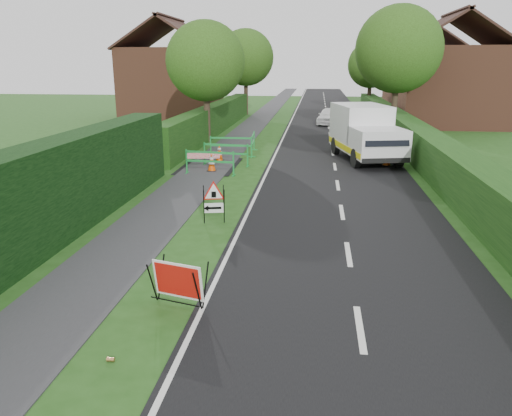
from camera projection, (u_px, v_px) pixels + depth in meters
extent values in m
plane|color=#204A15|center=(238.00, 266.00, 11.23)|extent=(120.00, 120.00, 0.00)
cube|color=black|center=(327.00, 114.00, 44.30)|extent=(6.00, 90.00, 0.02)
cube|color=#2D2D30|center=(265.00, 113.00, 44.93)|extent=(2.00, 90.00, 0.02)
cube|color=black|center=(30.00, 256.00, 11.81)|extent=(1.10, 18.00, 2.50)
cube|color=#14380F|center=(215.00, 132.00, 32.77)|extent=(1.00, 24.00, 1.80)
cube|color=#14380F|center=(410.00, 151.00, 25.73)|extent=(1.20, 50.00, 1.50)
cube|color=brown|center=(173.00, 84.00, 40.20)|extent=(7.00, 7.00, 5.50)
cube|color=#331E19|center=(149.00, 34.00, 39.33)|extent=(4.00, 7.40, 2.58)
cube|color=#331E19|center=(192.00, 34.00, 38.92)|extent=(4.00, 7.40, 2.58)
cube|color=#331E19|center=(170.00, 19.00, 38.82)|extent=(0.25, 7.40, 0.18)
cube|color=brown|center=(449.00, 87.00, 35.88)|extent=(7.00, 7.00, 5.50)
cube|color=#331E19|center=(429.00, 30.00, 35.00)|extent=(4.00, 7.40, 2.58)
cube|color=#331E19|center=(481.00, 30.00, 34.60)|extent=(4.00, 7.40, 2.58)
cube|color=#331E19|center=(456.00, 13.00, 34.49)|extent=(0.25, 7.40, 0.18)
cube|color=brown|center=(424.00, 80.00, 49.10)|extent=(7.00, 7.00, 5.50)
cube|color=#331E19|center=(409.00, 39.00, 48.23)|extent=(4.00, 7.40, 2.58)
cube|color=#331E19|center=(446.00, 39.00, 47.83)|extent=(4.00, 7.40, 2.58)
cube|color=#331E19|center=(429.00, 27.00, 47.72)|extent=(0.25, 7.40, 0.18)
cylinder|color=#2D2116|center=(207.00, 119.00, 28.55)|extent=(0.36, 0.36, 2.62)
sphere|color=#244111|center=(206.00, 61.00, 27.66)|extent=(4.40, 4.40, 4.40)
cylinder|color=#2D2116|center=(394.00, 111.00, 31.04)|extent=(0.36, 0.36, 2.97)
sphere|color=#244111|center=(399.00, 49.00, 30.01)|extent=(5.20, 5.20, 5.20)
cylinder|color=#2D2116|center=(246.00, 98.00, 43.77)|extent=(0.36, 0.36, 2.80)
sphere|color=#244111|center=(246.00, 57.00, 42.81)|extent=(4.80, 4.80, 4.80)
cylinder|color=#2D2116|center=(369.00, 98.00, 46.36)|extent=(0.36, 0.36, 2.45)
sphere|color=#244111|center=(371.00, 65.00, 45.52)|extent=(4.20, 4.20, 4.20)
cylinder|color=black|center=(152.00, 283.00, 9.36)|extent=(0.11, 0.29, 0.84)
cylinder|color=black|center=(161.00, 276.00, 9.63)|extent=(0.11, 0.29, 0.84)
cylinder|color=black|center=(197.00, 291.00, 9.00)|extent=(0.11, 0.29, 0.84)
cylinder|color=black|center=(206.00, 285.00, 9.27)|extent=(0.11, 0.29, 0.84)
cylinder|color=black|center=(175.00, 302.00, 9.24)|extent=(0.99, 0.30, 0.02)
cube|color=white|center=(178.00, 280.00, 9.28)|extent=(1.02, 0.40, 0.73)
cube|color=#B8130C|center=(178.00, 281.00, 9.27)|extent=(0.92, 0.35, 0.63)
cylinder|color=black|center=(204.00, 207.00, 13.90)|extent=(0.10, 0.32, 1.05)
cylinder|color=black|center=(204.00, 204.00, 14.15)|extent=(0.10, 0.32, 1.05)
cylinder|color=black|center=(224.00, 206.00, 13.95)|extent=(0.10, 0.32, 1.05)
cylinder|color=black|center=(224.00, 204.00, 14.20)|extent=(0.10, 0.32, 1.05)
cube|color=white|center=(214.00, 208.00, 14.05)|extent=(0.57, 0.15, 0.28)
cube|color=black|center=(214.00, 208.00, 14.04)|extent=(0.41, 0.10, 0.07)
cone|color=black|center=(206.00, 208.00, 14.02)|extent=(0.17, 0.19, 0.17)
cube|color=black|center=(214.00, 195.00, 13.92)|extent=(0.13, 0.04, 0.17)
cube|color=silver|center=(360.00, 126.00, 23.89)|extent=(2.84, 3.81, 2.05)
cube|color=silver|center=(378.00, 143.00, 21.53)|extent=(2.56, 2.63, 1.25)
cube|color=black|center=(387.00, 139.00, 20.43)|extent=(1.88, 0.65, 0.58)
cube|color=yellow|center=(343.00, 147.00, 23.07)|extent=(1.20, 5.13, 0.25)
cube|color=yellow|center=(388.00, 146.00, 23.28)|extent=(1.20, 5.13, 0.25)
cube|color=black|center=(386.00, 160.00, 20.68)|extent=(2.06, 0.59, 0.21)
cylinder|color=black|center=(356.00, 158.00, 21.56)|extent=(0.44, 0.89, 0.85)
cylinder|color=black|center=(398.00, 158.00, 21.75)|extent=(0.44, 0.89, 0.85)
cylinder|color=black|center=(336.00, 146.00, 24.83)|extent=(0.44, 0.89, 0.85)
cylinder|color=black|center=(373.00, 145.00, 25.02)|extent=(0.44, 0.89, 0.85)
cube|color=black|center=(387.00, 165.00, 22.16)|extent=(0.38, 0.38, 0.04)
cone|color=#ED4C07|center=(387.00, 157.00, 22.05)|extent=(0.32, 0.32, 0.75)
cylinder|color=white|center=(387.00, 157.00, 22.06)|extent=(0.25, 0.25, 0.14)
cylinder|color=white|center=(387.00, 153.00, 22.01)|extent=(0.17, 0.17, 0.10)
cube|color=black|center=(396.00, 160.00, 23.37)|extent=(0.38, 0.38, 0.04)
cone|color=#ED4C07|center=(397.00, 152.00, 23.26)|extent=(0.32, 0.32, 0.75)
cylinder|color=white|center=(397.00, 152.00, 23.27)|extent=(0.25, 0.25, 0.14)
cylinder|color=white|center=(397.00, 148.00, 23.22)|extent=(0.17, 0.17, 0.10)
cube|color=black|center=(391.00, 154.00, 25.02)|extent=(0.38, 0.38, 0.04)
cone|color=#ED4C07|center=(392.00, 146.00, 24.91)|extent=(0.32, 0.32, 0.75)
cylinder|color=white|center=(392.00, 147.00, 24.92)|extent=(0.25, 0.25, 0.14)
cylinder|color=white|center=(392.00, 143.00, 24.86)|extent=(0.17, 0.17, 0.10)
cube|color=black|center=(212.00, 171.00, 21.06)|extent=(0.38, 0.38, 0.04)
cone|color=#ED4C07|center=(212.00, 161.00, 20.94)|extent=(0.32, 0.32, 0.75)
cylinder|color=white|center=(212.00, 162.00, 20.95)|extent=(0.25, 0.25, 0.14)
cylinder|color=white|center=(211.00, 158.00, 20.90)|extent=(0.17, 0.17, 0.10)
cube|color=black|center=(220.00, 161.00, 23.22)|extent=(0.38, 0.38, 0.04)
cone|color=#ED4C07|center=(219.00, 152.00, 23.11)|extent=(0.32, 0.32, 0.75)
cylinder|color=white|center=(219.00, 153.00, 23.12)|extent=(0.25, 0.25, 0.14)
cylinder|color=white|center=(219.00, 149.00, 23.07)|extent=(0.17, 0.17, 0.10)
cube|color=#188834|center=(187.00, 162.00, 20.49)|extent=(0.06, 0.06, 1.00)
cube|color=#188834|center=(233.00, 164.00, 20.05)|extent=(0.06, 0.06, 1.00)
cube|color=#188834|center=(210.00, 152.00, 20.15)|extent=(1.99, 0.27, 0.08)
cube|color=#188834|center=(210.00, 161.00, 20.26)|extent=(1.99, 0.27, 0.08)
cube|color=#188834|center=(187.00, 173.00, 20.62)|extent=(0.10, 0.35, 0.04)
cube|color=#188834|center=(234.00, 175.00, 20.19)|extent=(0.10, 0.35, 0.04)
cube|color=#188834|center=(205.00, 153.00, 22.32)|extent=(0.06, 0.06, 1.00)
cube|color=#188834|center=(248.00, 155.00, 21.85)|extent=(0.06, 0.06, 1.00)
cube|color=#188834|center=(226.00, 145.00, 21.96)|extent=(1.99, 0.31, 0.08)
cube|color=#188834|center=(226.00, 153.00, 22.07)|extent=(1.99, 0.31, 0.08)
cube|color=#188834|center=(205.00, 164.00, 22.45)|extent=(0.10, 0.35, 0.04)
cube|color=#188834|center=(248.00, 166.00, 21.98)|extent=(0.10, 0.35, 0.04)
cube|color=#188834|center=(211.00, 146.00, 24.22)|extent=(0.05, 0.05, 1.00)
cube|color=#188834|center=(251.00, 147.00, 24.01)|extent=(0.05, 0.05, 1.00)
cube|color=#188834|center=(231.00, 138.00, 24.00)|extent=(2.00, 0.07, 0.08)
cube|color=#188834|center=(231.00, 146.00, 24.10)|extent=(2.00, 0.07, 0.08)
cube|color=#188834|center=(211.00, 156.00, 24.36)|extent=(0.06, 0.35, 0.04)
cube|color=#188834|center=(251.00, 157.00, 24.15)|extent=(0.06, 0.35, 0.04)
cube|color=#188834|center=(252.00, 147.00, 24.11)|extent=(0.05, 0.05, 1.00)
cube|color=#188834|center=(254.00, 140.00, 26.03)|extent=(0.05, 0.05, 1.00)
cube|color=#188834|center=(253.00, 135.00, 24.95)|extent=(0.19, 2.00, 0.08)
cube|color=#188834|center=(253.00, 142.00, 25.06)|extent=(0.19, 2.00, 0.08)
cube|color=#188834|center=(252.00, 156.00, 24.25)|extent=(0.35, 0.08, 0.04)
cube|color=#188834|center=(254.00, 150.00, 26.16)|extent=(0.35, 0.08, 0.04)
cube|color=red|center=(203.00, 166.00, 22.17)|extent=(1.48, 0.30, 0.25)
cylinder|color=#BF7F4C|center=(111.00, 361.00, 7.64)|extent=(0.12, 0.07, 0.07)
imported|color=white|center=(330.00, 116.00, 36.81)|extent=(2.15, 3.90, 1.26)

